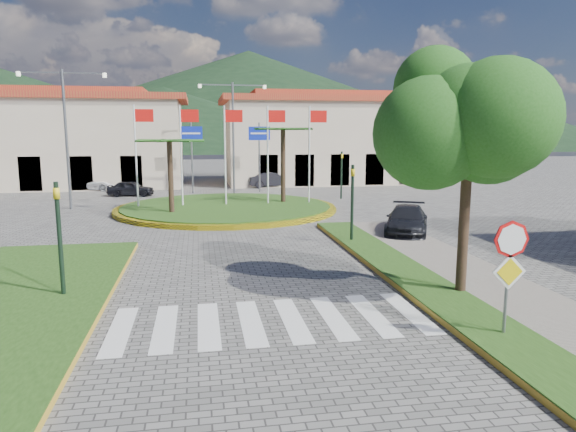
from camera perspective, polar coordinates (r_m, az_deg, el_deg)
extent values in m
plane|color=#5B5956|center=(8.96, 1.34, -20.62)|extent=(160.00, 160.00, 0.00)
cube|color=gray|center=(12.97, 26.97, -11.55)|extent=(4.00, 28.00, 0.15)
cube|color=#214413|center=(12.31, 22.39, -12.27)|extent=(1.60, 28.00, 0.18)
cube|color=#214413|center=(15.14, -28.91, -8.71)|extent=(5.00, 14.00, 0.18)
cube|color=silver|center=(12.53, -2.28, -11.57)|extent=(8.00, 3.00, 0.01)
cylinder|color=yellow|center=(29.97, -6.85, 0.86)|extent=(12.70, 12.70, 0.24)
cylinder|color=#214413|center=(29.97, -6.85, 0.92)|extent=(12.00, 12.00, 0.30)
cylinder|color=black|center=(27.76, -12.90, 3.99)|extent=(0.28, 0.28, 4.05)
cylinder|color=black|center=(31.10, -0.55, 5.35)|extent=(0.28, 0.28, 4.68)
cylinder|color=silver|center=(30.35, -16.52, 6.12)|extent=(0.10, 0.10, 6.00)
cube|color=red|center=(30.27, -15.68, 10.70)|extent=(1.00, 0.03, 0.70)
cylinder|color=silver|center=(30.17, -11.78, 6.29)|extent=(0.10, 0.10, 6.00)
cube|color=red|center=(30.13, -10.87, 10.88)|extent=(1.00, 0.03, 0.70)
cylinder|color=silver|center=(30.19, -7.00, 6.42)|extent=(0.10, 0.10, 6.00)
cube|color=red|center=(30.20, -6.03, 10.99)|extent=(1.00, 0.03, 0.70)
cylinder|color=silver|center=(30.42, -2.26, 6.50)|extent=(0.10, 0.10, 6.00)
cube|color=red|center=(30.48, -1.25, 11.02)|extent=(1.00, 0.03, 0.70)
cylinder|color=silver|center=(30.85, 2.37, 6.53)|extent=(0.10, 0.10, 6.00)
cube|color=red|center=(30.95, 3.42, 10.98)|extent=(1.00, 0.03, 0.70)
cylinder|color=slate|center=(12.00, 23.14, -7.03)|extent=(0.07, 0.07, 2.50)
cylinder|color=red|center=(11.73, 23.58, -2.39)|extent=(0.80, 0.03, 0.80)
cube|color=yellow|center=(11.88, 23.39, -5.71)|extent=(0.78, 0.03, 0.78)
cylinder|color=black|center=(14.62, 19.00, -0.15)|extent=(0.28, 0.28, 4.40)
ellipsoid|color=#1F5115|center=(14.46, 19.64, 11.66)|extent=(3.60, 3.60, 3.20)
cylinder|color=black|center=(14.87, -24.00, -2.65)|extent=(0.12, 0.12, 3.20)
imported|color=yellow|center=(14.71, -24.26, 1.17)|extent=(0.15, 0.18, 0.90)
cylinder|color=black|center=(20.72, 7.14, 1.25)|extent=(0.12, 0.12, 3.20)
imported|color=yellow|center=(20.60, 7.19, 4.00)|extent=(0.15, 0.18, 0.90)
cylinder|color=black|center=(35.06, 5.95, 4.53)|extent=(0.12, 0.12, 3.20)
imported|color=yellow|center=(34.99, 5.98, 6.16)|extent=(0.18, 0.15, 0.90)
cylinder|color=slate|center=(38.66, -10.62, 6.34)|extent=(0.12, 0.12, 5.20)
cube|color=#1125B9|center=(38.56, -10.70, 9.01)|extent=(1.60, 0.05, 1.00)
cylinder|color=slate|center=(38.92, -3.20, 6.50)|extent=(0.12, 0.12, 5.20)
cube|color=#1125B9|center=(38.82, -3.21, 9.15)|extent=(1.60, 0.05, 1.00)
cylinder|color=slate|center=(37.70, -6.09, 8.51)|extent=(0.16, 0.16, 8.00)
cube|color=slate|center=(37.79, -8.07, 14.24)|extent=(2.40, 0.08, 0.08)
cube|color=slate|center=(37.95, -4.33, 14.28)|extent=(2.40, 0.08, 0.08)
cylinder|color=slate|center=(32.49, -23.39, 7.69)|extent=(0.16, 0.16, 8.00)
cube|color=slate|center=(32.96, -25.91, 14.17)|extent=(2.40, 0.08, 0.08)
cube|color=slate|center=(32.41, -21.70, 14.54)|extent=(2.40, 0.08, 0.08)
cube|color=beige|center=(47.30, -25.37, 7.21)|extent=(22.00, 9.00, 7.00)
cube|color=#A62B20|center=(47.37, -25.69, 11.74)|extent=(23.32, 9.54, 0.50)
cube|color=#A62B20|center=(47.41, -25.73, 12.34)|extent=(16.50, 4.95, 0.60)
cube|color=beige|center=(47.06, 4.36, 8.06)|extent=(18.00, 9.00, 7.00)
cube|color=#A62B20|center=(47.13, 4.41, 12.62)|extent=(19.08, 9.54, 0.50)
cube|color=#A62B20|center=(47.16, 4.42, 13.23)|extent=(13.50, 4.95, 0.60)
cone|color=black|center=(168.76, -4.33, 12.81)|extent=(180.00, 180.00, 30.00)
cone|color=black|center=(159.61, 17.06, 10.49)|extent=(120.00, 120.00, 18.00)
cone|color=black|center=(137.92, -13.61, 10.47)|extent=(110.00, 110.00, 16.00)
imported|color=silver|center=(42.90, -20.93, 3.40)|extent=(4.11, 2.39, 1.08)
imported|color=black|center=(38.12, -17.07, 2.95)|extent=(3.34, 1.70, 1.09)
imported|color=black|center=(42.28, -1.85, 4.06)|extent=(3.98, 1.71, 1.28)
imported|color=black|center=(23.30, 13.07, -0.46)|extent=(3.40, 4.64, 1.25)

